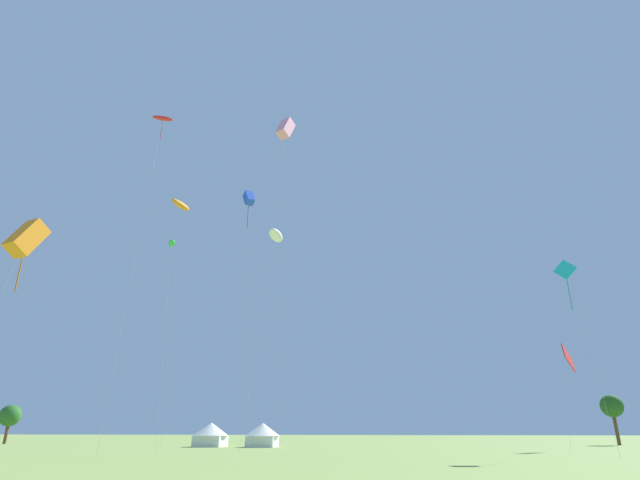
{
  "coord_description": "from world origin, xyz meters",
  "views": [
    {
      "loc": [
        5.43,
        -3.36,
        1.91
      ],
      "look_at": [
        0.0,
        32.0,
        15.67
      ],
      "focal_mm": 27.74,
      "sensor_mm": 36.0,
      "label": 1
    }
  ],
  "objects_px": {
    "kite_cyan_diamond": "(566,274)",
    "kite_white_parafoil": "(276,236)",
    "festival_tent_center": "(263,434)",
    "kite_pink_box": "(286,129)",
    "kite_orange_parafoil": "(181,205)",
    "kite_red_diamond": "(568,358)",
    "tree_distant_left": "(612,407)",
    "tree_distant_right": "(10,416)",
    "kite_red_parafoil": "(163,120)",
    "kite_blue_box": "(249,199)",
    "kite_green_parafoil": "(172,244)",
    "festival_tent_left": "(211,433)",
    "kite_orange_box": "(27,238)"
  },
  "relations": [
    {
      "from": "kite_blue_box",
      "to": "kite_green_parafoil",
      "type": "xyz_separation_m",
      "value": [
        -4.0,
        -12.0,
        -10.55
      ]
    },
    {
      "from": "kite_orange_box",
      "to": "kite_red_parafoil",
      "type": "relative_size",
      "value": 0.44
    },
    {
      "from": "kite_cyan_diamond",
      "to": "kite_white_parafoil",
      "type": "bearing_deg",
      "value": 178.83
    },
    {
      "from": "kite_white_parafoil",
      "to": "kite_cyan_diamond",
      "type": "xyz_separation_m",
      "value": [
        25.71,
        -0.53,
        -5.27
      ]
    },
    {
      "from": "kite_red_diamond",
      "to": "tree_distant_left",
      "type": "height_order",
      "value": "kite_red_diamond"
    },
    {
      "from": "kite_blue_box",
      "to": "kite_orange_parafoil",
      "type": "relative_size",
      "value": 0.93
    },
    {
      "from": "festival_tent_center",
      "to": "kite_white_parafoil",
      "type": "bearing_deg",
      "value": -73.38
    },
    {
      "from": "kite_blue_box",
      "to": "kite_red_parafoil",
      "type": "relative_size",
      "value": 1.02
    },
    {
      "from": "festival_tent_left",
      "to": "tree_distant_right",
      "type": "height_order",
      "value": "tree_distant_right"
    },
    {
      "from": "kite_red_diamond",
      "to": "kite_cyan_diamond",
      "type": "xyz_separation_m",
      "value": [
        -3.04,
        -12.87,
        5.41
      ]
    },
    {
      "from": "kite_cyan_diamond",
      "to": "kite_blue_box",
      "type": "bearing_deg",
      "value": 158.3
    },
    {
      "from": "kite_blue_box",
      "to": "kite_green_parafoil",
      "type": "distance_m",
      "value": 16.47
    },
    {
      "from": "kite_green_parafoil",
      "to": "kite_red_parafoil",
      "type": "xyz_separation_m",
      "value": [
        0.64,
        -6.18,
        10.6
      ]
    },
    {
      "from": "kite_white_parafoil",
      "to": "festival_tent_center",
      "type": "xyz_separation_m",
      "value": [
        -5.15,
        17.26,
        -18.12
      ]
    },
    {
      "from": "kite_orange_parafoil",
      "to": "tree_distant_left",
      "type": "bearing_deg",
      "value": 12.24
    },
    {
      "from": "kite_cyan_diamond",
      "to": "kite_pink_box",
      "type": "bearing_deg",
      "value": 163.95
    },
    {
      "from": "kite_blue_box",
      "to": "kite_red_diamond",
      "type": "bearing_deg",
      "value": -0.22
    },
    {
      "from": "kite_red_diamond",
      "to": "tree_distant_left",
      "type": "bearing_deg",
      "value": 61.34
    },
    {
      "from": "kite_white_parafoil",
      "to": "kite_pink_box",
      "type": "bearing_deg",
      "value": 98.42
    },
    {
      "from": "kite_green_parafoil",
      "to": "kite_white_parafoil",
      "type": "height_order",
      "value": "kite_white_parafoil"
    },
    {
      "from": "kite_pink_box",
      "to": "kite_cyan_diamond",
      "type": "relative_size",
      "value": 2.44
    },
    {
      "from": "kite_pink_box",
      "to": "festival_tent_left",
      "type": "xyz_separation_m",
      "value": [
        -10.49,
        10.09,
        -35.16
      ]
    },
    {
      "from": "kite_pink_box",
      "to": "kite_red_diamond",
      "type": "height_order",
      "value": "kite_pink_box"
    },
    {
      "from": "kite_pink_box",
      "to": "festival_tent_center",
      "type": "xyz_separation_m",
      "value": [
        -4.09,
        10.09,
        -35.19
      ]
    },
    {
      "from": "kite_blue_box",
      "to": "kite_cyan_diamond",
      "type": "height_order",
      "value": "kite_blue_box"
    },
    {
      "from": "kite_pink_box",
      "to": "kite_orange_parafoil",
      "type": "height_order",
      "value": "kite_pink_box"
    },
    {
      "from": "kite_green_parafoil",
      "to": "kite_red_diamond",
      "type": "height_order",
      "value": "kite_green_parafoil"
    },
    {
      "from": "kite_orange_box",
      "to": "kite_blue_box",
      "type": "height_order",
      "value": "kite_blue_box"
    },
    {
      "from": "kite_green_parafoil",
      "to": "kite_orange_box",
      "type": "bearing_deg",
      "value": -86.26
    },
    {
      "from": "kite_pink_box",
      "to": "tree_distant_right",
      "type": "distance_m",
      "value": 58.3
    },
    {
      "from": "tree_distant_left",
      "to": "tree_distant_right",
      "type": "relative_size",
      "value": 1.19
    },
    {
      "from": "kite_green_parafoil",
      "to": "kite_cyan_diamond",
      "type": "height_order",
      "value": "kite_green_parafoil"
    },
    {
      "from": "kite_blue_box",
      "to": "kite_orange_parafoil",
      "type": "xyz_separation_m",
      "value": [
        -12.49,
        6.42,
        2.94
      ]
    },
    {
      "from": "kite_cyan_diamond",
      "to": "kite_red_parafoil",
      "type": "bearing_deg",
      "value": -171.83
    },
    {
      "from": "tree_distant_left",
      "to": "tree_distant_right",
      "type": "bearing_deg",
      "value": -175.83
    },
    {
      "from": "kite_cyan_diamond",
      "to": "tree_distant_left",
      "type": "distance_m",
      "value": 36.2
    },
    {
      "from": "kite_blue_box",
      "to": "kite_white_parafoil",
      "type": "bearing_deg",
      "value": -60.82
    },
    {
      "from": "kite_green_parafoil",
      "to": "tree_distant_left",
      "type": "height_order",
      "value": "kite_green_parafoil"
    },
    {
      "from": "kite_blue_box",
      "to": "kite_orange_parafoil",
      "type": "height_order",
      "value": "kite_orange_parafoil"
    },
    {
      "from": "kite_pink_box",
      "to": "kite_red_parafoil",
      "type": "height_order",
      "value": "kite_pink_box"
    },
    {
      "from": "festival_tent_center",
      "to": "tree_distant_left",
      "type": "relative_size",
      "value": 0.64
    },
    {
      "from": "kite_blue_box",
      "to": "kite_red_diamond",
      "type": "height_order",
      "value": "kite_blue_box"
    },
    {
      "from": "kite_red_parafoil",
      "to": "festival_tent_left",
      "type": "height_order",
      "value": "kite_red_parafoil"
    },
    {
      "from": "kite_cyan_diamond",
      "to": "tree_distant_right",
      "type": "xyz_separation_m",
      "value": [
        -71.33,
        25.98,
        -10.53
      ]
    },
    {
      "from": "kite_red_parafoil",
      "to": "tree_distant_right",
      "type": "bearing_deg",
      "value": 138.56
    },
    {
      "from": "kite_orange_parafoil",
      "to": "kite_cyan_diamond",
      "type": "xyz_separation_m",
      "value": [
        45.17,
        -19.42,
        -18.69
      ]
    },
    {
      "from": "kite_blue_box",
      "to": "festival_tent_left",
      "type": "xyz_separation_m",
      "value": [
        -4.59,
        4.78,
        -28.58
      ]
    },
    {
      "from": "kite_white_parafoil",
      "to": "festival_tent_center",
      "type": "distance_m",
      "value": 25.56
    },
    {
      "from": "kite_white_parafoil",
      "to": "festival_tent_left",
      "type": "distance_m",
      "value": 27.55
    },
    {
      "from": "kite_orange_parafoil",
      "to": "festival_tent_center",
      "type": "xyz_separation_m",
      "value": [
        14.31,
        -1.63,
        -31.55
      ]
    }
  ]
}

